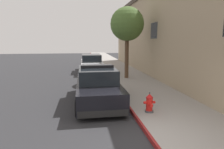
% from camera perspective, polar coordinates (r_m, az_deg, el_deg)
% --- Properties ---
extents(ground_plane, '(28.53, 60.00, 0.20)m').
position_cam_1_polar(ground_plane, '(15.32, -17.97, -1.62)').
color(ground_plane, '#2B2B2D').
extents(sidewalk_pavement, '(3.12, 60.00, 0.14)m').
position_cam_1_polar(sidewalk_pavement, '(15.47, 4.48, -0.43)').
color(sidewalk_pavement, gray).
rests_on(sidewalk_pavement, ground).
extents(curb_painted_edge, '(0.08, 60.00, 0.14)m').
position_cam_1_polar(curb_painted_edge, '(15.19, -1.42, -0.59)').
color(curb_painted_edge, maroon).
rests_on(curb_painted_edge, ground).
extents(storefront_building, '(5.38, 27.62, 6.67)m').
position_cam_1_polar(storefront_building, '(15.61, 20.94, 11.13)').
color(storefront_building, tan).
rests_on(storefront_building, ground).
extents(police_cruiser, '(1.94, 4.84, 1.68)m').
position_cam_1_polar(police_cruiser, '(9.11, -4.15, -3.26)').
color(police_cruiser, black).
rests_on(police_cruiser, ground).
extents(parked_car_silver_ahead, '(1.94, 4.84, 1.56)m').
position_cam_1_polar(parked_car_silver_ahead, '(17.99, -5.90, 3.13)').
color(parked_car_silver_ahead, '#B2B5BA').
rests_on(parked_car_silver_ahead, ground).
extents(fire_hydrant, '(0.44, 0.40, 0.76)m').
position_cam_1_polar(fire_hydrant, '(7.61, 10.68, -8.02)').
color(fire_hydrant, '#4C4C51').
rests_on(fire_hydrant, sidewalk_pavement).
extents(street_tree, '(2.33, 2.33, 4.94)m').
position_cam_1_polar(street_tree, '(14.20, 4.35, 14.09)').
color(street_tree, brown).
rests_on(street_tree, sidewalk_pavement).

